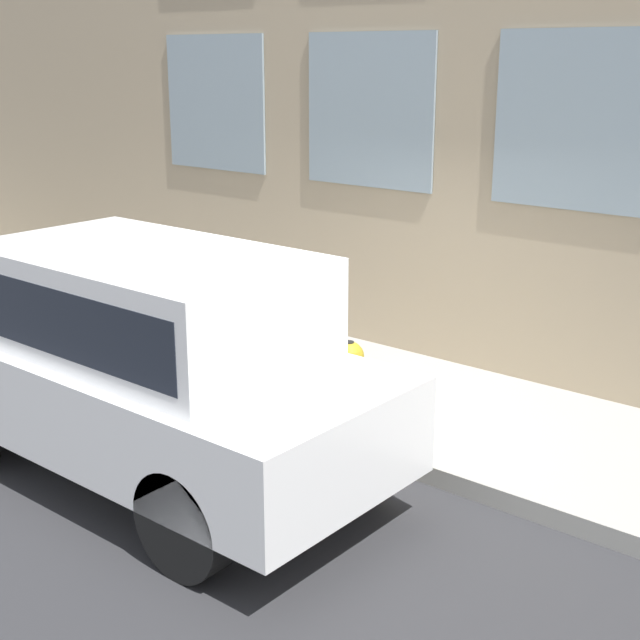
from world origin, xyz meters
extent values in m
plane|color=#2D2D30|center=(0.00, 0.00, 0.00)|extent=(80.00, 80.00, 0.00)
cube|color=#9E9B93|center=(1.14, 0.00, 0.08)|extent=(2.27, 60.00, 0.16)
cube|color=#8C9EA8|center=(2.25, -1.17, 2.74)|extent=(0.03, 1.64, 1.61)
cube|color=#8C9EA8|center=(2.25, 1.17, 2.74)|extent=(0.03, 1.64, 1.61)
cube|color=#8C9EA8|center=(2.25, 3.51, 2.74)|extent=(0.03, 1.64, 1.61)
cylinder|color=gold|center=(0.37, -0.05, 0.18)|extent=(0.35, 0.35, 0.04)
cylinder|color=gold|center=(0.37, -0.05, 0.46)|extent=(0.26, 0.26, 0.59)
sphere|color=#A4891E|center=(0.37, -0.05, 0.75)|extent=(0.27, 0.27, 0.27)
cylinder|color=black|center=(0.37, -0.05, 0.83)|extent=(0.09, 0.09, 0.11)
cylinder|color=gold|center=(0.37, -0.23, 0.53)|extent=(0.09, 0.10, 0.09)
cylinder|color=gold|center=(0.37, 0.13, 0.53)|extent=(0.09, 0.10, 0.09)
cylinder|color=#998466|center=(0.39, 0.68, 0.50)|extent=(0.10, 0.10, 0.66)
cylinder|color=#998466|center=(0.53, 0.68, 0.50)|extent=(0.10, 0.10, 0.66)
cube|color=white|center=(0.46, 0.68, 1.08)|extent=(0.18, 0.12, 0.50)
cylinder|color=white|center=(0.33, 0.68, 1.09)|extent=(0.08, 0.08, 0.47)
cylinder|color=white|center=(0.59, 0.68, 1.09)|extent=(0.08, 0.08, 0.47)
sphere|color=beige|center=(0.46, 0.68, 1.44)|extent=(0.22, 0.22, 0.22)
cylinder|color=black|center=(-0.53, 2.09, 0.38)|extent=(0.24, 0.77, 0.77)
cylinder|color=black|center=(-2.10, -0.62, 0.38)|extent=(0.24, 0.77, 0.77)
cylinder|color=black|center=(-0.53, -0.62, 0.38)|extent=(0.24, 0.77, 0.77)
cube|color=white|center=(-1.31, 0.73, 0.75)|extent=(1.80, 4.36, 0.73)
cube|color=white|center=(-1.31, 0.63, 1.51)|extent=(1.59, 2.70, 0.78)
cube|color=#1E232D|center=(-1.31, 0.63, 1.51)|extent=(1.60, 2.49, 0.50)
camera|label=1|loc=(-5.53, -4.60, 3.33)|focal=50.00mm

